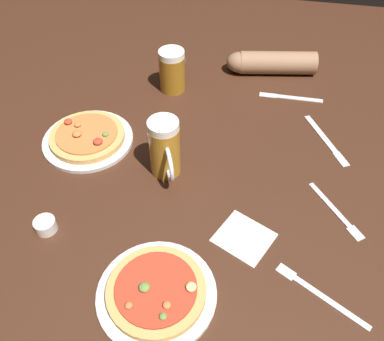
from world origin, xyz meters
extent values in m
cube|color=#3D2114|center=(0.00, 0.00, -0.01)|extent=(2.40, 2.40, 0.03)
cylinder|color=silver|center=(-0.01, -0.37, 0.01)|extent=(0.27, 0.27, 0.01)
cylinder|color=tan|center=(-0.01, -0.37, 0.02)|extent=(0.22, 0.22, 0.02)
cylinder|color=#B73823|center=(-0.01, -0.37, 0.03)|extent=(0.18, 0.18, 0.01)
ellipsoid|color=#C67038|center=(-0.05, -0.43, 0.04)|extent=(0.02, 0.02, 0.01)
ellipsoid|color=#C67038|center=(0.03, -0.41, 0.04)|extent=(0.02, 0.02, 0.01)
ellipsoid|color=#DBC67A|center=(0.07, -0.36, 0.04)|extent=(0.02, 0.02, 0.01)
ellipsoid|color=olive|center=(0.02, -0.44, 0.04)|extent=(0.02, 0.02, 0.01)
ellipsoid|color=olive|center=(-0.03, -0.38, 0.04)|extent=(0.02, 0.02, 0.01)
cylinder|color=silver|center=(-0.34, 0.08, 0.01)|extent=(0.28, 0.28, 0.01)
cylinder|color=tan|center=(-0.34, 0.08, 0.02)|extent=(0.23, 0.23, 0.02)
cylinder|color=#C67038|center=(-0.34, 0.08, 0.03)|extent=(0.19, 0.19, 0.01)
ellipsoid|color=#C67038|center=(-0.36, 0.06, 0.04)|extent=(0.03, 0.03, 0.01)
ellipsoid|color=olive|center=(-0.28, 0.08, 0.04)|extent=(0.02, 0.02, 0.01)
ellipsoid|color=#B73823|center=(-0.29, 0.04, 0.04)|extent=(0.03, 0.03, 0.01)
ellipsoid|color=#C67038|center=(-0.38, 0.10, 0.04)|extent=(0.02, 0.02, 0.01)
ellipsoid|color=#B73823|center=(-0.41, 0.11, 0.04)|extent=(0.03, 0.03, 0.01)
cylinder|color=#B27A23|center=(-0.08, 0.01, 0.08)|extent=(0.09, 0.09, 0.16)
cylinder|color=white|center=(-0.08, 0.01, 0.17)|extent=(0.08, 0.08, 0.02)
torus|color=silver|center=(-0.06, -0.04, 0.08)|extent=(0.05, 0.10, 0.10)
cylinder|color=#9E6619|center=(-0.15, 0.40, 0.06)|extent=(0.09, 0.09, 0.13)
cylinder|color=white|center=(-0.15, 0.40, 0.14)|extent=(0.09, 0.09, 0.02)
torus|color=silver|center=(-0.13, 0.45, 0.06)|extent=(0.03, 0.08, 0.08)
cylinder|color=silver|center=(-0.33, -0.25, 0.02)|extent=(0.05, 0.05, 0.03)
cube|color=silver|center=(0.17, -0.19, 0.00)|extent=(0.17, 0.16, 0.01)
cube|color=silver|center=(0.37, -0.32, 0.00)|extent=(0.17, 0.11, 0.01)
cube|color=silver|center=(0.27, -0.26, 0.00)|extent=(0.05, 0.04, 0.00)
cube|color=silver|center=(0.29, 0.42, 0.00)|extent=(0.17, 0.02, 0.01)
cube|color=silver|center=(0.19, 0.42, 0.00)|extent=(0.06, 0.02, 0.00)
cube|color=silver|center=(0.38, -0.04, 0.00)|extent=(0.11, 0.14, 0.01)
cube|color=silver|center=(0.44, -0.12, 0.00)|extent=(0.05, 0.05, 0.00)
cube|color=silver|center=(0.37, 0.24, 0.00)|extent=(0.11, 0.18, 0.01)
cube|color=silver|center=(0.42, 0.15, 0.00)|extent=(0.05, 0.06, 0.00)
cylinder|color=#936B4C|center=(0.21, 0.57, 0.04)|extent=(0.28, 0.13, 0.08)
ellipsoid|color=#936B4C|center=(0.07, 0.55, 0.04)|extent=(0.10, 0.08, 0.07)
camera|label=1|loc=(0.15, -0.78, 0.87)|focal=38.55mm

